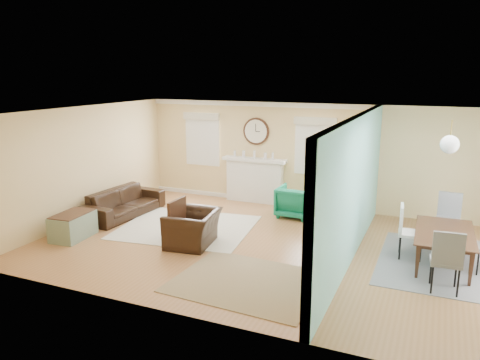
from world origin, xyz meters
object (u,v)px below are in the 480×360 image
Objects in this scene: green_chair at (295,202)px; dining_table at (445,248)px; eames_chair at (193,228)px; sofa at (124,203)px; credenza at (348,214)px.

green_chair is 0.46× the size of dining_table.
green_chair reaches higher than eames_chair.
sofa is 1.24× the size of dining_table.
sofa reaches higher than dining_table.
sofa is at bearing -169.55° from credenza.
credenza reaches higher than green_chair.
eames_chair is 1.32× the size of green_chair.
sofa is 2.72× the size of green_chair.
green_chair is at bearing 156.49° from credenza.
green_chair is 0.56× the size of credenza.
dining_table is at bearing -29.74° from credenza.
sofa is 5.18m from credenza.
green_chair is 1.47m from credenza.
credenza is (1.35, -0.59, 0.04)m from green_chair.
dining_table is at bearing 93.67° from eames_chair.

